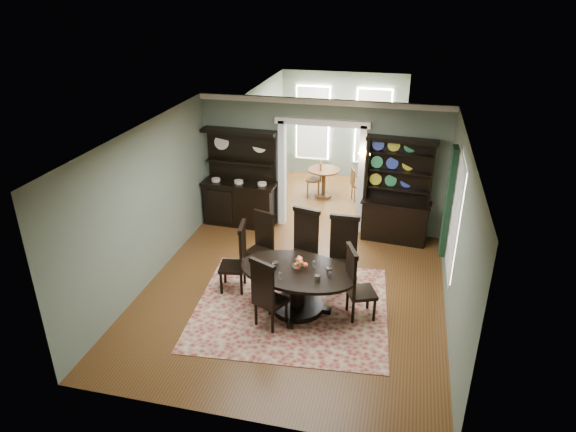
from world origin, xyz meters
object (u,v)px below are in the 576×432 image
dining_table (298,282)px  welsh_dresser (396,204)px  sideboard (240,192)px  parlor_table (324,179)px

dining_table → welsh_dresser: size_ratio=0.96×
dining_table → welsh_dresser: 3.50m
dining_table → sideboard: bearing=131.2°
dining_table → sideboard: (-2.05, 3.13, 0.23)m
dining_table → welsh_dresser: bearing=72.2°
parlor_table → welsh_dresser: bearing=-46.6°
dining_table → parlor_table: size_ratio=2.66×
dining_table → parlor_table: 5.21m
sideboard → welsh_dresser: 3.56m
sideboard → parlor_table: size_ratio=2.73×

